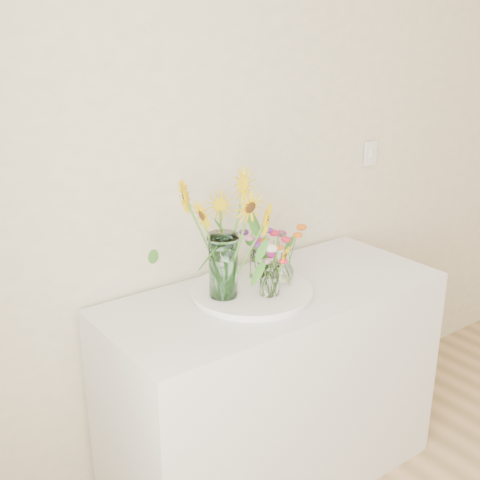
{
  "coord_description": "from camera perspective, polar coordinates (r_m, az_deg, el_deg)",
  "views": [
    {
      "loc": [
        -1.87,
        0.26,
        1.88
      ],
      "look_at": [
        -0.61,
        1.96,
        1.13
      ],
      "focal_mm": 45.0,
      "sensor_mm": 36.0,
      "label": 1
    }
  ],
  "objects": [
    {
      "name": "tray",
      "position": [
        2.34,
        1.09,
        -5.05
      ],
      "size": [
        0.45,
        0.45,
        0.02
      ],
      "primitive_type": "cylinder",
      "color": "white",
      "rests_on": "counter"
    },
    {
      "name": "mason_jar",
      "position": [
        2.23,
        -1.61,
        -2.47
      ],
      "size": [
        0.12,
        0.12,
        0.25
      ],
      "primitive_type": "cylinder",
      "rotation": [
        0.0,
        0.0,
        -0.14
      ],
      "color": "#A1D8C8",
      "rests_on": "tray"
    },
    {
      "name": "small_vase_b",
      "position": [
        2.38,
        3.96,
        -2.41
      ],
      "size": [
        0.11,
        0.11,
        0.14
      ],
      "primitive_type": null,
      "rotation": [
        0.0,
        0.0,
        -0.08
      ],
      "color": "white",
      "rests_on": "tray"
    },
    {
      "name": "small_vase_a",
      "position": [
        2.26,
        2.82,
        -3.81
      ],
      "size": [
        0.09,
        0.09,
        0.13
      ],
      "primitive_type": "cylinder",
      "rotation": [
        0.0,
        0.0,
        -0.16
      ],
      "color": "white",
      "rests_on": "tray"
    },
    {
      "name": "counter",
      "position": [
        2.61,
        3.2,
        -13.84
      ],
      "size": [
        1.4,
        0.6,
        0.9
      ],
      "primitive_type": "cube",
      "color": "white",
      "rests_on": "ground_plane"
    },
    {
      "name": "sunflower_bouquet",
      "position": [
        2.18,
        -1.63,
        0.37
      ],
      "size": [
        0.67,
        0.67,
        0.48
      ],
      "primitive_type": null,
      "rotation": [
        0.0,
        0.0,
        -0.14
      ],
      "color": "#DFB604",
      "rests_on": "tray"
    },
    {
      "name": "wildflower_posy_a",
      "position": [
        2.25,
        2.84,
        -2.76
      ],
      "size": [
        0.17,
        0.17,
        0.22
      ],
      "primitive_type": null,
      "color": "#D25B12",
      "rests_on": "tray"
    },
    {
      "name": "wildflower_posy_c",
      "position": [
        2.41,
        1.77,
        -1.23
      ],
      "size": [
        0.19,
        0.19,
        0.21
      ],
      "primitive_type": null,
      "color": "#D25B12",
      "rests_on": "tray"
    },
    {
      "name": "wildflower_posy_b",
      "position": [
        2.37,
        3.98,
        -1.4
      ],
      "size": [
        0.23,
        0.23,
        0.23
      ],
      "primitive_type": null,
      "color": "#D25B12",
      "rests_on": "tray"
    },
    {
      "name": "small_vase_c",
      "position": [
        2.43,
        1.76,
        -2.22
      ],
      "size": [
        0.07,
        0.07,
        0.12
      ],
      "primitive_type": "cylinder",
      "rotation": [
        0.0,
        0.0,
        0.06
      ],
      "color": "white",
      "rests_on": "tray"
    }
  ]
}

